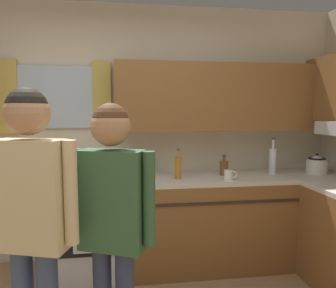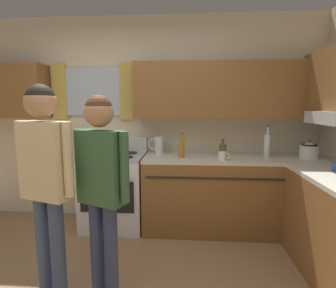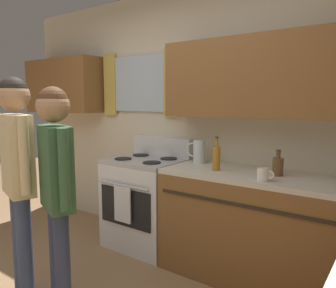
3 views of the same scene
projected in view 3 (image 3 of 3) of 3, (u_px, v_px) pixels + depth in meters
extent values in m
cube|color=beige|center=(186.00, 119.00, 3.42)|extent=(4.60, 0.10, 2.60)
cube|color=silver|center=(140.00, 84.00, 3.64)|extent=(0.70, 0.03, 0.61)
cube|color=gold|center=(110.00, 85.00, 3.89)|extent=(0.18, 0.04, 0.71)
cube|color=gold|center=(172.00, 82.00, 3.38)|extent=(0.18, 0.04, 0.71)
cube|color=brown|center=(63.00, 86.00, 4.20)|extent=(1.16, 0.32, 0.66)
cube|color=brown|center=(298.00, 76.00, 2.54)|extent=(2.29, 0.32, 0.66)
cube|color=brown|center=(294.00, 239.00, 2.53)|extent=(2.16, 0.62, 0.86)
cube|color=beige|center=(297.00, 182.00, 2.48)|extent=(2.16, 0.62, 0.04)
cube|color=#2D2319|center=(283.00, 214.00, 2.24)|extent=(2.04, 0.01, 0.02)
cube|color=silver|center=(146.00, 204.00, 3.38)|extent=(0.74, 0.62, 0.86)
cube|color=black|center=(125.00, 208.00, 3.12)|extent=(0.62, 0.01, 0.36)
cylinder|color=#ADADB2|center=(123.00, 185.00, 3.07)|extent=(0.62, 0.02, 0.02)
cube|color=#ADADB2|center=(146.00, 161.00, 3.32)|extent=(0.74, 0.62, 0.04)
cube|color=silver|center=(162.00, 146.00, 3.53)|extent=(0.74, 0.08, 0.20)
cylinder|color=black|center=(123.00, 159.00, 3.32)|extent=(0.17, 0.17, 0.01)
cylinder|color=black|center=(152.00, 163.00, 3.11)|extent=(0.17, 0.17, 0.01)
cylinder|color=black|center=(141.00, 155.00, 3.54)|extent=(0.17, 0.17, 0.01)
cylinder|color=black|center=(169.00, 159.00, 3.32)|extent=(0.17, 0.17, 0.01)
cube|color=silver|center=(122.00, 204.00, 3.09)|extent=(0.20, 0.02, 0.34)
cylinder|color=brown|center=(278.00, 167.00, 2.57)|extent=(0.08, 0.08, 0.14)
cylinder|color=brown|center=(278.00, 155.00, 2.56)|extent=(0.03, 0.03, 0.05)
cylinder|color=#3F382D|center=(279.00, 151.00, 2.56)|extent=(0.04, 0.04, 0.02)
cylinder|color=#B27223|center=(216.00, 159.00, 2.77)|extent=(0.06, 0.06, 0.20)
cylinder|color=#B27223|center=(217.00, 143.00, 2.75)|extent=(0.02, 0.02, 0.07)
cylinder|color=#3F382D|center=(217.00, 138.00, 2.74)|extent=(0.03, 0.03, 0.02)
cylinder|color=white|center=(263.00, 174.00, 2.41)|extent=(0.08, 0.08, 0.09)
torus|color=white|center=(270.00, 175.00, 2.38)|extent=(0.07, 0.01, 0.07)
cylinder|color=silver|center=(199.00, 152.00, 3.09)|extent=(0.11, 0.11, 0.22)
torus|color=silver|center=(193.00, 150.00, 3.13)|extent=(0.14, 0.02, 0.14)
cylinder|color=#38476B|center=(25.00, 250.00, 2.39)|extent=(0.11, 0.11, 0.81)
cylinder|color=#38476B|center=(20.00, 244.00, 2.51)|extent=(0.11, 0.11, 0.81)
cube|color=#D1BC8C|center=(17.00, 155.00, 2.36)|extent=(0.40, 0.26, 0.57)
cylinder|color=#D1BC8C|center=(24.00, 156.00, 2.18)|extent=(0.07, 0.07, 0.53)
cylinder|color=#D1BC8C|center=(10.00, 148.00, 2.53)|extent=(0.07, 0.07, 0.53)
sphere|color=#A87A56|center=(13.00, 96.00, 2.31)|extent=(0.22, 0.22, 0.22)
sphere|color=black|center=(13.00, 92.00, 2.30)|extent=(0.21, 0.21, 0.21)
cylinder|color=#2D3856|center=(63.00, 268.00, 2.18)|extent=(0.10, 0.10, 0.77)
cylinder|color=#2D3856|center=(58.00, 259.00, 2.30)|extent=(0.10, 0.10, 0.77)
cube|color=#335938|center=(56.00, 168.00, 2.15)|extent=(0.38, 0.28, 0.55)
cylinder|color=#335938|center=(64.00, 170.00, 1.97)|extent=(0.07, 0.07, 0.50)
cylinder|color=#335938|center=(49.00, 160.00, 2.33)|extent=(0.07, 0.07, 0.50)
sphere|color=#A87A56|center=(53.00, 106.00, 2.10)|extent=(0.21, 0.21, 0.21)
sphere|color=#4C2D19|center=(53.00, 102.00, 2.10)|extent=(0.20, 0.20, 0.20)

